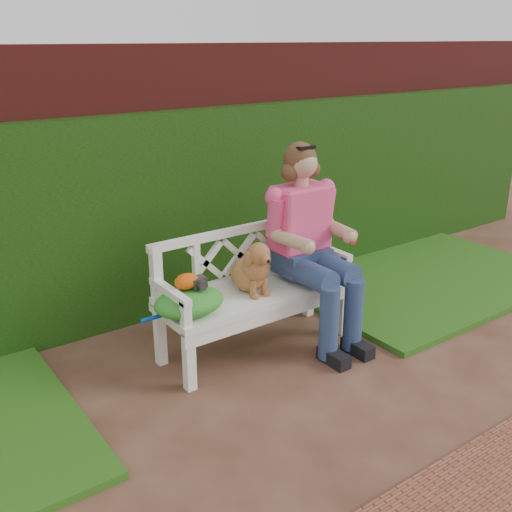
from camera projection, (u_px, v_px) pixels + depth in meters
ground at (279, 402)px, 3.91m from camera, size 60.00×60.00×0.00m
brick_wall at (141, 183)px, 4.98m from camera, size 10.00×0.30×2.20m
ivy_hedge at (155, 218)px, 4.90m from camera, size 10.00×0.18×1.70m
grass_right at (415, 276)px, 5.90m from camera, size 2.60×2.00×0.05m
garden_bench at (256, 319)px, 4.52m from camera, size 1.61×0.68×0.48m
seated_woman at (304, 241)px, 4.56m from camera, size 0.79×0.98×1.57m
dog at (251, 265)px, 4.35m from camera, size 0.28×0.37×0.41m
tennis_racket at (195, 306)px, 4.15m from camera, size 0.68×0.40×0.03m
green_bag at (189, 301)px, 4.05m from camera, size 0.61×0.55×0.17m
camera_item at (198, 282)px, 4.05m from camera, size 0.11×0.09×0.07m
baseball_glove at (187, 281)px, 4.02m from camera, size 0.20×0.16×0.11m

